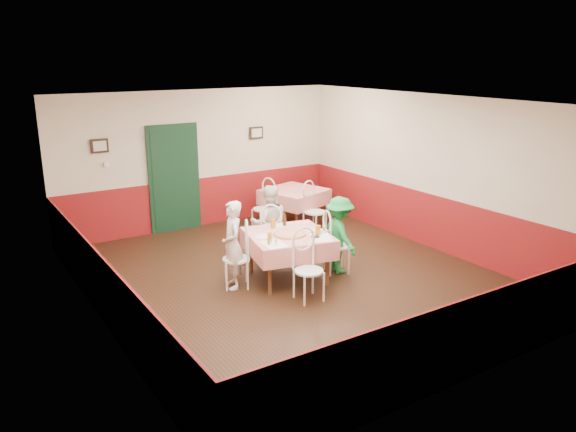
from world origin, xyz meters
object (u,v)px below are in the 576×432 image
beer_bottle (284,220)px  main_table (288,257)px  glass_a (270,237)px  diner_right (340,235)px  glass_c (273,223)px  diner_far (269,223)px  second_table (294,207)px  wallet (315,237)px  chair_far (270,237)px  pizza (290,234)px  chair_near (309,271)px  chair_right (336,246)px  chair_second_a (263,209)px  chair_second_b (315,212)px  chair_left (236,259)px  glass_b (318,230)px  diner_left (233,245)px

beer_bottle → main_table: bearing=-114.1°
glass_a → diner_right: (1.32, -0.01, -0.19)m
glass_c → diner_far: bearing=65.9°
second_table → wallet: 3.20m
chair_far → pizza: (-0.18, -0.90, 0.33)m
chair_near → pizza: size_ratio=1.82×
chair_right → chair_second_a: bearing=14.2°
chair_right → chair_second_b: bearing=-8.2°
glass_c → beer_bottle: bearing=-8.8°
chair_far → glass_a: size_ratio=6.62×
glass_c → beer_bottle: (0.20, -0.03, 0.03)m
pizza → glass_c: size_ratio=3.18×
chair_left → diner_far: diner_far is taller
glass_c → glass_b: bearing=-60.5°
second_table → chair_far: size_ratio=1.24×
chair_left → wallet: size_ratio=8.18×
glass_c → wallet: glass_c is taller
main_table → chair_near: 0.85m
chair_second_b → glass_a: size_ratio=6.62×
chair_second_a → diner_right: size_ratio=0.71×
chair_far → diner_right: (0.71, -1.01, 0.19)m
second_table → diner_right: 2.77m
beer_bottle → diner_far: 0.55m
glass_b → main_table: bearing=139.5°
chair_far → diner_left: (-1.05, -0.65, 0.23)m
chair_second_b → second_table: bearing=73.3°
diner_left → glass_c: bearing=119.4°
wallet → diner_right: bearing=29.2°
glass_a → pizza: bearing=14.6°
chair_far → wallet: (0.08, -1.21, 0.32)m
diner_far → chair_far: bearing=103.5°
chair_left → chair_far: same height
diner_left → main_table: bearing=93.7°
diner_left → diner_right: bearing=93.7°
main_table → second_table: bearing=54.9°
pizza → diner_far: diner_far is taller
diner_left → pizza: bearing=89.8°
pizza → diner_left: bearing=164.4°
chair_second_b → diner_left: (-2.60, -1.51, 0.23)m
main_table → chair_second_a: size_ratio=1.36×
chair_second_a → diner_far: bearing=-43.4°
chair_right → pizza: size_ratio=1.82×
chair_far → chair_near: same height
wallet → glass_b: bearing=48.0°
chair_far → wallet: 1.26m
second_table → beer_bottle: 2.64m
glass_a → glass_c: glass_c is taller
chair_second_a → diner_far: 1.76m
chair_second_b → glass_b: size_ratio=5.84×
chair_left → diner_far: (1.01, 0.71, 0.22)m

